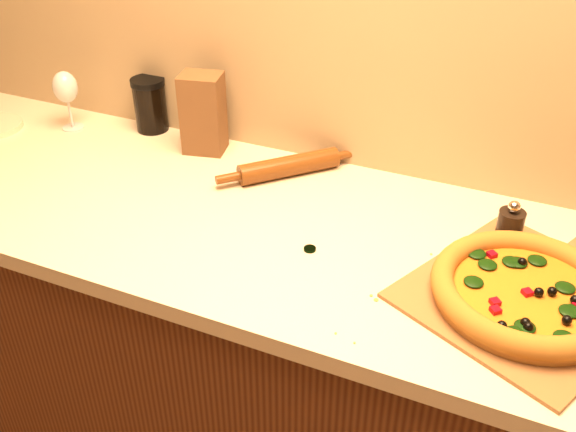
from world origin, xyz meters
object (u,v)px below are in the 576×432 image
(rolling_pin, at_px, (289,166))
(dark_jar, at_px, (150,104))
(pizza, at_px, (526,291))
(pizza_peel, at_px, (529,292))
(pepper_grinder, at_px, (510,226))
(wine_glass, at_px, (65,89))

(rolling_pin, bearing_deg, dark_jar, 169.46)
(pizza, distance_m, rolling_pin, 0.66)
(pizza_peel, relative_size, pepper_grinder, 5.75)
(pizza_peel, distance_m, dark_jar, 1.13)
(pizza, bearing_deg, wine_glass, 168.00)
(dark_jar, bearing_deg, rolling_pin, -10.54)
(pepper_grinder, distance_m, rolling_pin, 0.55)
(pepper_grinder, bearing_deg, rolling_pin, 171.45)
(pepper_grinder, xyz_separation_m, rolling_pin, (-0.55, 0.08, -0.02))
(pizza, xyz_separation_m, pepper_grinder, (-0.06, 0.19, 0.01))
(pepper_grinder, relative_size, wine_glass, 0.62)
(pizza, bearing_deg, pizza_peel, 78.67)
(pepper_grinder, relative_size, dark_jar, 0.69)
(pizza, bearing_deg, pepper_grinder, 106.67)
(dark_jar, bearing_deg, pepper_grinder, -9.47)
(pizza_peel, height_order, rolling_pin, rolling_pin)
(pizza, xyz_separation_m, dark_jar, (-1.07, 0.36, 0.05))
(pizza, distance_m, pepper_grinder, 0.20)
(wine_glass, height_order, dark_jar, wine_glass)
(pizza_peel, bearing_deg, rolling_pin, -176.42)
(pizza, relative_size, pepper_grinder, 3.36)
(wine_glass, bearing_deg, rolling_pin, 0.02)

